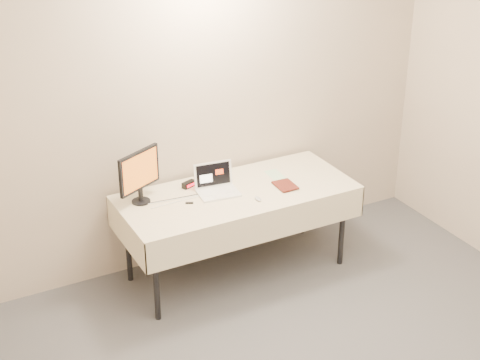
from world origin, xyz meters
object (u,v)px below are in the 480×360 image
monitor (139,173)px  book (277,177)px  table (237,198)px  laptop (216,185)px

monitor → book: bearing=-42.3°
table → monitor: 0.81m
table → laptop: (-0.14, 0.07, 0.12)m
table → laptop: laptop is taller
book → laptop: bearing=160.8°
monitor → book: 1.08m
laptop → book: laptop is taller
table → monitor: bearing=165.9°
monitor → table: bearing=-40.8°
laptop → book: size_ratio=1.69×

